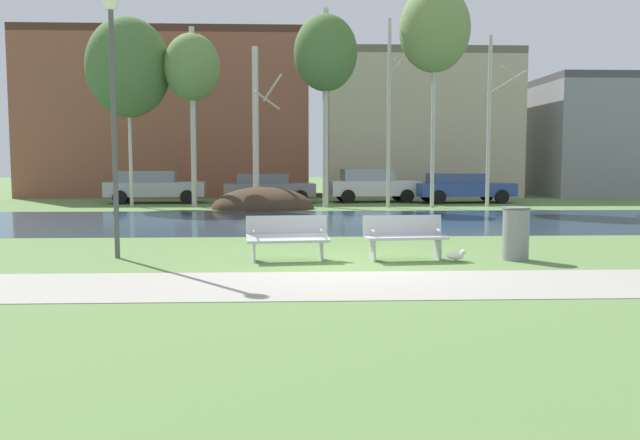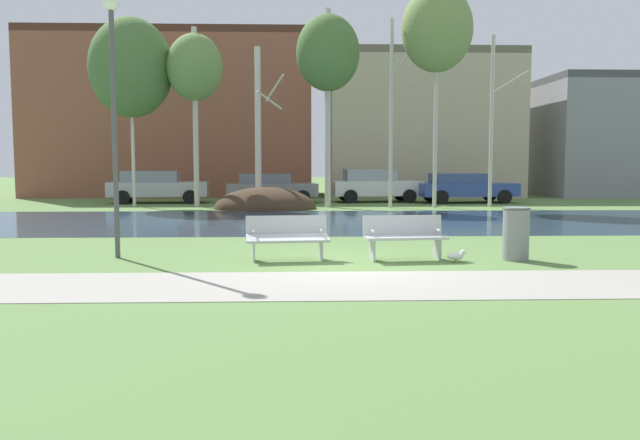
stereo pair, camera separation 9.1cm
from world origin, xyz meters
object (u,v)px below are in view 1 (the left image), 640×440
Objects in this scene: streetlamp at (113,83)px; parked_van_nearest_silver at (154,186)px; seagull at (457,256)px; parked_sedan_second_grey at (268,187)px; bench_right at (405,236)px; parked_hatch_third_white at (372,185)px; bench_left at (287,237)px; trash_bin at (516,233)px; parked_wagon_fourth_blue at (462,187)px.

parked_van_nearest_silver is at bearing 99.58° from streetlamp.
seagull is 0.09× the size of parked_sedan_second_grey.
parked_sedan_second_grey reaches higher than seagull.
bench_right is at bearing 158.77° from seagull.
streetlamp reaches higher than parked_hatch_third_white.
parked_van_nearest_silver is 1.07× the size of parked_hatch_third_white.
bench_right is 6.49m from streetlamp.
bench_right is 0.38× the size of parked_hatch_third_white.
streetlamp is 1.20× the size of parked_sedan_second_grey.
streetlamp is at bearing 172.11° from bench_left.
seagull is 0.08× the size of streetlamp.
bench_left and bench_right have the same top height.
trash_bin is at bearing -88.27° from parked_hatch_third_white.
seagull is 18.85m from parked_hatch_third_white.
seagull is at bearing -104.99° from parked_wagon_fourth_blue.
parked_sedan_second_grey is 0.99× the size of parked_hatch_third_white.
parked_wagon_fourth_blue is at bearing 78.55° from trash_bin.
parked_hatch_third_white is at bearing 2.14° from parked_van_nearest_silver.
parked_van_nearest_silver reaches higher than bench_left.
bench_left is 3.29m from seagull.
bench_right is 18.15m from parked_sedan_second_grey.
parked_van_nearest_silver reaches higher than seagull.
bench_left is 18.87m from parked_hatch_third_white.
streetlamp is (-6.67, 0.84, 3.35)m from seagull.
parked_wagon_fourth_blue is (3.61, 17.84, 0.21)m from trash_bin.
parked_van_nearest_silver is at bearing 109.48° from bench_left.
bench_right is at bearing -95.00° from parked_hatch_third_white.
trash_bin is 21.19m from parked_van_nearest_silver.
parked_sedan_second_grey is 9.17m from parked_wagon_fourth_blue.
parked_van_nearest_silver is 5.33m from parked_sedan_second_grey.
seagull is 0.08× the size of parked_van_nearest_silver.
seagull is at bearing -76.64° from parked_sedan_second_grey.
parked_wagon_fourth_blue is at bearing 75.01° from seagull.
parked_van_nearest_silver is (-6.39, 18.07, 0.33)m from bench_left.
parked_wagon_fourth_blue reaches higher than bench_left.
bench_left is at bearing -86.57° from parked_sedan_second_grey.
bench_right is 2.18m from trash_bin.
parked_wagon_fourth_blue is (8.10, 17.73, 0.28)m from bench_left.
parked_hatch_third_white is at bearing 91.73° from trash_bin.
bench_left is at bearing -7.89° from streetlamp.
streetlamp is at bearing -112.22° from parked_hatch_third_white.
trash_bin is (2.18, -0.11, 0.07)m from bench_right.
bench_left is 19.49m from parked_wagon_fourth_blue.
bench_left is 0.35× the size of parked_van_nearest_silver.
streetlamp reaches higher than parked_sedan_second_grey.
seagull is 7.51m from streetlamp.
trash_bin is 18.20m from parked_wagon_fourth_blue.
seagull is at bearing -6.44° from bench_left.
bench_left is 17.87m from parked_sedan_second_grey.
parked_van_nearest_silver is at bearing 177.41° from parked_sedan_second_grey.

